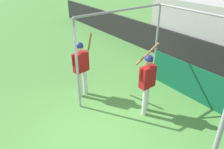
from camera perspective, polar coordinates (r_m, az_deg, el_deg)
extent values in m
plane|color=#477F38|center=(5.62, -4.94, -16.47)|extent=(60.00, 60.00, 0.00)
cube|color=black|center=(8.76, 26.06, 2.80)|extent=(24.00, 0.12, 1.25)
cube|color=maroon|center=(10.32, 14.89, 12.25)|extent=(0.45, 0.40, 0.10)
cube|color=maroon|center=(10.41, 15.71, 13.58)|extent=(0.45, 0.06, 0.40)
cube|color=maroon|center=(10.00, 17.32, 11.43)|extent=(0.45, 0.40, 0.10)
cube|color=maroon|center=(10.08, 18.15, 12.81)|extent=(0.45, 0.06, 0.40)
cube|color=maroon|center=(9.70, 19.88, 10.55)|extent=(0.45, 0.40, 0.10)
cube|color=maroon|center=(9.78, 20.73, 11.96)|extent=(0.45, 0.06, 0.40)
cube|color=maroon|center=(9.42, 22.59, 9.59)|extent=(0.45, 0.40, 0.10)
cube|color=maroon|center=(9.50, 23.45, 11.04)|extent=(0.45, 0.06, 0.40)
cube|color=maroon|center=(9.16, 25.44, 8.54)|extent=(0.45, 0.40, 0.10)
cube|color=maroon|center=(9.25, 26.30, 10.05)|extent=(0.45, 0.06, 0.40)
cube|color=maroon|center=(10.85, 17.98, 14.76)|extent=(0.45, 0.40, 0.10)
cube|color=maroon|center=(10.95, 18.76, 15.99)|extent=(0.45, 0.06, 0.40)
cube|color=maroon|center=(10.54, 20.39, 14.03)|extent=(0.45, 0.40, 0.10)
cube|color=maroon|center=(10.65, 21.18, 15.30)|extent=(0.45, 0.06, 0.40)
cube|color=maroon|center=(10.26, 22.92, 13.24)|extent=(0.45, 0.40, 0.10)
cube|color=maroon|center=(10.36, 23.72, 14.55)|extent=(0.45, 0.06, 0.40)
cube|color=maroon|center=(9.99, 25.57, 12.38)|extent=(0.45, 0.40, 0.10)
cube|color=maroon|center=(10.10, 26.37, 13.72)|extent=(0.45, 0.06, 0.40)
cube|color=maroon|center=(11.42, 20.83, 16.99)|extent=(0.45, 0.40, 0.10)
cube|color=maroon|center=(11.13, 23.21, 16.33)|extent=(0.45, 0.40, 0.10)
cube|color=maroon|center=(10.86, 25.69, 15.61)|extent=(0.45, 0.40, 0.10)
cube|color=maroon|center=(10.98, 26.44, 16.81)|extent=(0.45, 0.06, 0.40)
cylinder|color=gray|center=(6.04, -9.10, 2.05)|extent=(0.07, 0.07, 2.66)
cylinder|color=gray|center=(7.80, 11.50, 7.86)|extent=(0.07, 0.07, 2.66)
cylinder|color=gray|center=(6.41, 2.73, 16.46)|extent=(0.06, 3.09, 0.06)
cylinder|color=gray|center=(6.33, 26.20, 13.60)|extent=(3.99, 0.06, 0.06)
cube|color=#0F5133|center=(7.04, 22.58, -3.09)|extent=(3.92, 0.03, 1.10)
cylinder|color=silver|center=(6.16, 8.53, -7.06)|extent=(0.13, 0.13, 0.85)
cylinder|color=silver|center=(6.35, 8.99, -5.94)|extent=(0.13, 0.13, 0.85)
cube|color=maroon|center=(5.88, 9.27, -0.61)|extent=(0.23, 0.44, 0.60)
sphere|color=#A37556|center=(5.67, 9.62, 3.56)|extent=(0.21, 0.21, 0.21)
sphere|color=navy|center=(5.65, 9.66, 4.00)|extent=(0.22, 0.22, 0.22)
cylinder|color=maroon|center=(5.69, 7.49, 0.07)|extent=(0.07, 0.07, 0.33)
cylinder|color=maroon|center=(5.99, 10.60, 1.32)|extent=(0.07, 0.07, 0.33)
cylinder|color=brown|center=(6.02, 9.28, 5.36)|extent=(0.17, 0.74, 0.54)
sphere|color=brown|center=(5.87, 11.12, 1.93)|extent=(0.08, 0.08, 0.08)
cylinder|color=silver|center=(6.97, -8.45, -2.56)|extent=(0.15, 0.15, 0.86)
cylinder|color=silver|center=(7.07, -7.07, -1.95)|extent=(0.15, 0.15, 0.86)
cube|color=maroon|center=(6.68, -8.15, 3.19)|extent=(0.29, 0.50, 0.61)
sphere|color=tan|center=(6.50, -8.43, 6.97)|extent=(0.21, 0.21, 0.21)
sphere|color=navy|center=(6.49, -8.46, 7.37)|extent=(0.23, 0.23, 0.23)
cylinder|color=maroon|center=(6.53, -10.18, 3.73)|extent=(0.08, 0.08, 0.33)
cylinder|color=maroon|center=(6.80, -6.76, 4.97)|extent=(0.08, 0.08, 0.33)
cylinder|color=brown|center=(6.69, -5.88, 8.39)|extent=(0.55, 0.21, 0.76)
sphere|color=brown|center=(6.76, -7.81, 5.22)|extent=(0.08, 0.08, 0.08)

